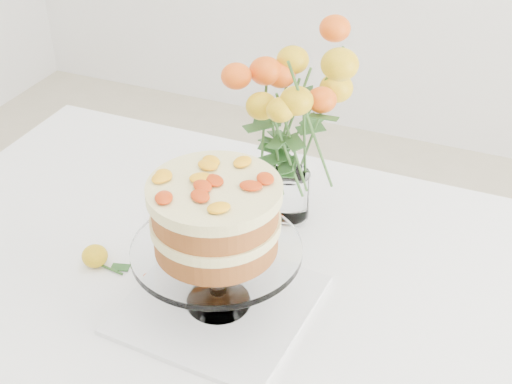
% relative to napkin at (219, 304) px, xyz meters
% --- Properties ---
extents(table, '(1.43, 0.93, 0.76)m').
position_rel_napkin_xyz_m(table, '(-0.04, 0.12, -0.09)').
color(table, tan).
rests_on(table, ground).
extents(napkin, '(0.34, 0.34, 0.01)m').
position_rel_napkin_xyz_m(napkin, '(0.00, 0.00, 0.00)').
color(napkin, white).
rests_on(napkin, table).
extents(cake_stand, '(0.30, 0.30, 0.27)m').
position_rel_napkin_xyz_m(cake_stand, '(0.00, 0.00, 0.19)').
color(cake_stand, white).
rests_on(cake_stand, napkin).
extents(rose_vase, '(0.33, 0.33, 0.46)m').
position_rel_napkin_xyz_m(rose_vase, '(0.02, 0.31, 0.26)').
color(rose_vase, white).
rests_on(rose_vase, table).
extents(loose_rose_near, '(0.09, 0.05, 0.04)m').
position_rel_napkin_xyz_m(loose_rose_near, '(-0.28, 0.02, 0.02)').
color(loose_rose_near, '#EEAE14').
rests_on(loose_rose_near, table).
extents(loose_rose_far, '(0.08, 0.05, 0.04)m').
position_rel_napkin_xyz_m(loose_rose_far, '(-0.10, 0.06, 0.01)').
color(loose_rose_far, '#E8580B').
rests_on(loose_rose_far, table).
extents(stray_petal_a, '(0.03, 0.02, 0.00)m').
position_rel_napkin_xyz_m(stray_petal_a, '(-0.16, 0.02, -0.00)').
color(stray_petal_a, '#FAA40F').
rests_on(stray_petal_a, table).
extents(stray_petal_b, '(0.03, 0.02, 0.00)m').
position_rel_napkin_xyz_m(stray_petal_b, '(-0.06, -0.02, -0.00)').
color(stray_petal_b, '#FAA40F').
rests_on(stray_petal_b, table).
extents(stray_petal_c, '(0.03, 0.02, 0.00)m').
position_rel_napkin_xyz_m(stray_petal_c, '(-0.02, -0.06, -0.00)').
color(stray_petal_c, '#FAA40F').
rests_on(stray_petal_c, table).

